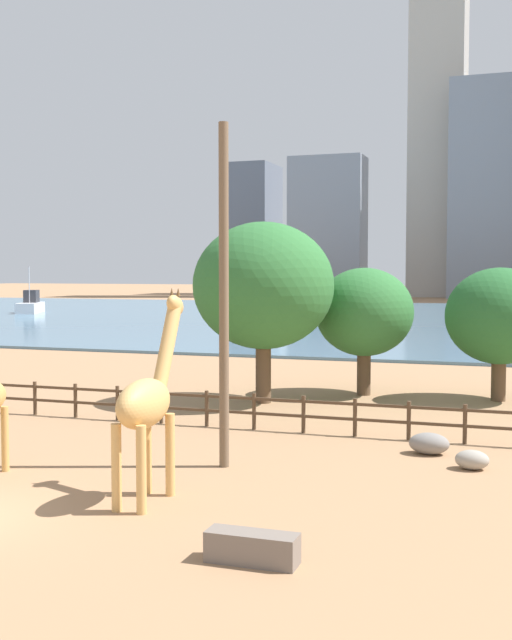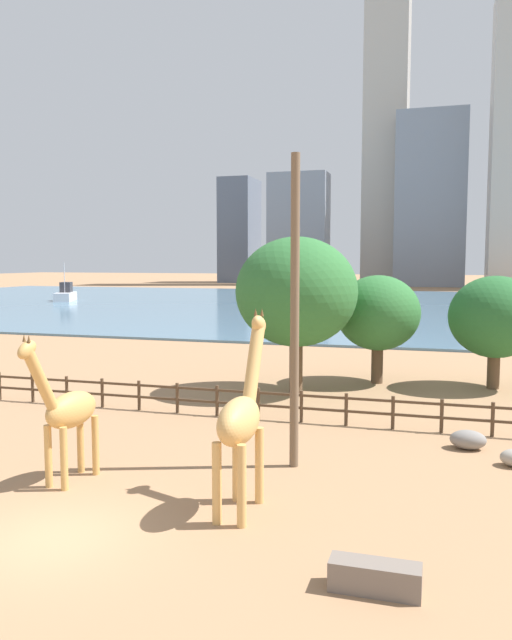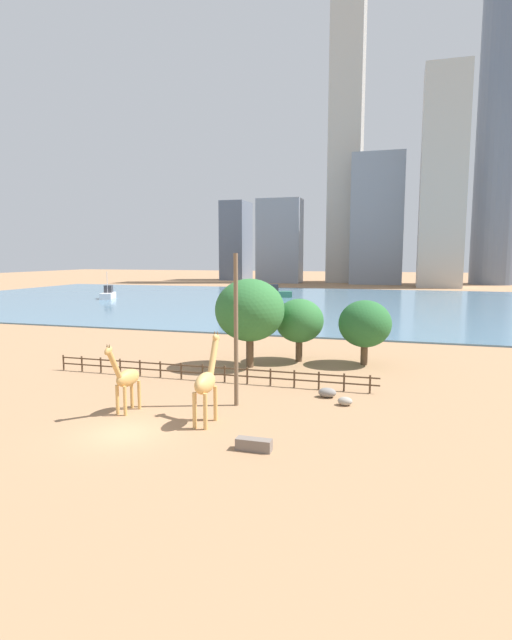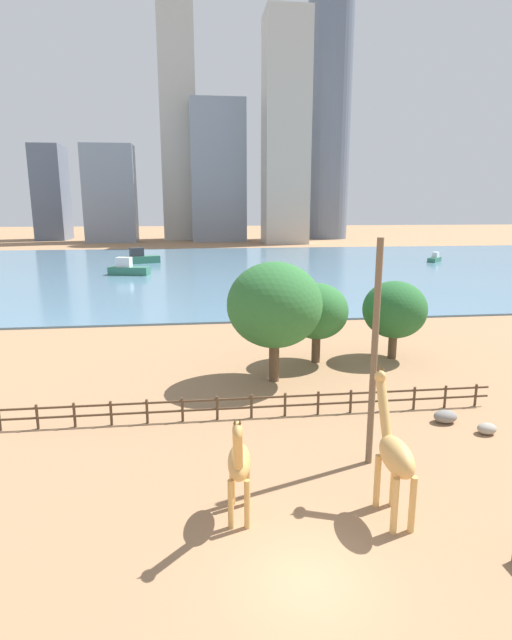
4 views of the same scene
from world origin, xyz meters
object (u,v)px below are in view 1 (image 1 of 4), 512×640
object	(u,v)px
boulder_near_fence	(429,444)
tree_right_tall	(364,313)
tree_center_broad	(500,316)
boat_ferry	(30,305)
giraffe_tall	(147,402)
boat_tug	(279,311)
boat_sailboat	(320,304)
feeding_trough	(252,548)
utility_pole	(224,297)
boulder_by_pole	(472,460)
tree_left_large	(263,286)

from	to	relation	value
boulder_near_fence	tree_right_tall	xyz separation A→B (m)	(-4.20, 10.95, 3.40)
tree_center_broad	boat_ferry	xyz separation A→B (m)	(-59.00, 51.29, -2.46)
giraffe_tall	boat_tug	xyz separation A→B (m)	(-17.32, 66.65, -1.29)
boat_sailboat	boat_tug	world-z (taller)	boat_sailboat
feeding_trough	utility_pole	bearing A→B (deg)	115.19
utility_pole	tree_right_tall	bearing A→B (deg)	85.34
boulder_by_pole	tree_center_broad	distance (m)	13.12
utility_pole	boat_tug	distance (m)	65.44
boulder_near_fence	boat_ferry	xyz separation A→B (m)	(-57.37, 62.45, 0.86)
tree_right_tall	tree_center_broad	bearing A→B (deg)	2.07
giraffe_tall	boulder_near_fence	xyz separation A→B (m)	(5.91, 7.29, -2.12)
tree_center_broad	boat_sailboat	world-z (taller)	tree_center_broad
boulder_near_fence	tree_left_large	distance (m)	11.75
feeding_trough	tree_center_broad	distance (m)	22.14
boulder_by_pole	tree_right_tall	bearing A→B (deg)	114.12
tree_center_broad	tree_right_tall	size ratio (longest dim) A/B	1.00
giraffe_tall	boat_ferry	xyz separation A→B (m)	(-51.47, 69.74, -1.25)
giraffe_tall	tree_right_tall	bearing A→B (deg)	-5.89
boulder_by_pole	feeding_trough	bearing A→B (deg)	-111.58
giraffe_tall	boat_ferry	bearing A→B (deg)	35.87
giraffe_tall	tree_left_large	distance (m)	15.06
boulder_by_pole	boat_ferry	xyz separation A→B (m)	(-58.75, 63.97, 0.92)
utility_pole	feeding_trough	size ratio (longest dim) A/B	5.43
tree_right_tall	boat_ferry	size ratio (longest dim) A/B	0.82
giraffe_tall	boulder_by_pole	world-z (taller)	giraffe_tall
giraffe_tall	tree_center_broad	xyz separation A→B (m)	(7.53, 18.45, 1.21)
giraffe_tall	boat_tug	distance (m)	68.88
boulder_by_pole	tree_left_large	xyz separation A→B (m)	(-9.20, 8.95, 4.69)
boat_ferry	utility_pole	bearing A→B (deg)	16.00
boat_tug	boulder_by_pole	bearing A→B (deg)	-54.76
feeding_trough	boat_tug	world-z (taller)	boat_tug
tree_center_broad	tree_right_tall	bearing A→B (deg)	-177.93
boulder_by_pole	tree_center_broad	world-z (taller)	tree_center_broad
feeding_trough	tree_right_tall	distance (m)	21.72
boulder_near_fence	feeding_trough	size ratio (longest dim) A/B	0.68
boulder_near_fence	boat_ferry	bearing A→B (deg)	132.57
feeding_trough	boat_tug	xyz separation A→B (m)	(-21.10, 69.76, 0.85)
tree_left_large	giraffe_tall	bearing A→B (deg)	-82.57
tree_right_tall	tree_left_large	bearing A→B (deg)	-135.80
boat_sailboat	boat_tug	xyz separation A→B (m)	(-0.30, -16.87, -0.07)
utility_pole	tree_center_broad	bearing A→B (deg)	64.44
utility_pole	boat_ferry	bearing A→B (deg)	128.25
boulder_by_pole	boat_tug	world-z (taller)	boat_tug
tree_center_broad	boat_ferry	distance (m)	78.22
tree_left_large	utility_pole	bearing A→B (deg)	-77.38
boulder_by_pole	boulder_near_fence	bearing A→B (deg)	132.20
boulder_near_fence	tree_right_tall	size ratio (longest dim) A/B	0.21
giraffe_tall	tree_left_large	bearing A→B (deg)	6.87
tree_left_large	boat_tug	bearing A→B (deg)	106.52
boulder_near_fence	tree_center_broad	size ratio (longest dim) A/B	0.21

